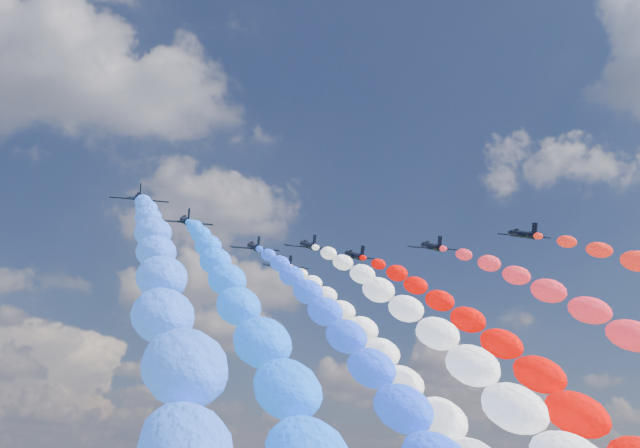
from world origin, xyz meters
name	(u,v)px	position (x,y,z in m)	size (l,w,h in m)	color
jet_0	(139,198)	(-30.28, -5.89, 97.17)	(8.34, 11.19, 2.46)	black
trail_0	(164,341)	(-30.28, -59.29, 67.38)	(5.66, 103.57, 61.92)	blue
jet_1	(186,221)	(-22.48, 2.65, 97.17)	(8.34, 11.19, 2.46)	black
trail_1	(248,362)	(-22.48, -50.74, 67.38)	(5.66, 103.57, 61.92)	#145EFF
jet_2	(254,247)	(-9.17, 13.62, 97.17)	(8.34, 11.19, 2.46)	black
trail_2	(356,383)	(-9.17, -39.78, 67.38)	(5.66, 103.57, 61.92)	#1E48FC
jet_3	(308,245)	(-0.33, 10.04, 97.17)	(8.34, 11.19, 2.46)	black
trail_3	(451,382)	(-0.33, -43.35, 67.38)	(5.66, 103.57, 61.92)	white
jet_4	(285,265)	(-1.19, 23.48, 97.17)	(8.34, 11.19, 2.46)	black
trail_4	(394,396)	(-1.19, -29.91, 67.38)	(5.66, 103.57, 61.92)	white
jet_5	(355,255)	(9.44, 13.77, 97.17)	(8.34, 11.19, 2.46)	black
trail_5	(519,390)	(9.44, -39.62, 67.38)	(5.66, 103.57, 61.92)	#DF0602
jet_6	(432,246)	(20.51, 4.57, 97.17)	(8.34, 11.19, 2.46)	black
jet_7	(523,234)	(32.13, -6.18, 97.17)	(8.34, 11.19, 2.46)	black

